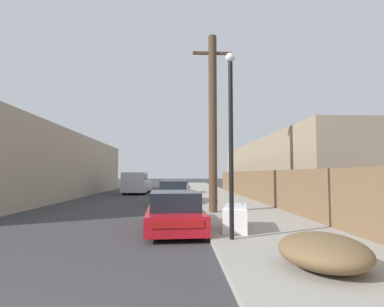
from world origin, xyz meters
name	(u,v)px	position (x,y,z in m)	size (l,w,h in m)	color
sidewalk_curb	(213,194)	(5.30, 23.50, 0.06)	(4.20, 63.00, 0.12)	#9E998E
discarded_fridge	(236,218)	(4.11, 6.91, 0.48)	(1.04, 1.82, 0.74)	white
parked_sports_car_red	(174,212)	(2.22, 7.56, 0.57)	(1.96, 4.44, 1.25)	red
car_parked_mid	(175,193)	(2.14, 16.36, 0.65)	(2.15, 4.61, 1.39)	gray
car_parked_far	(178,187)	(2.33, 24.93, 0.60)	(2.01, 4.14, 1.29)	#5B1E19
pickup_truck	(136,183)	(-1.50, 25.37, 0.96)	(2.10, 5.69, 1.93)	silver
utility_pole	(213,121)	(3.90, 11.07, 4.20)	(1.80, 0.38, 8.02)	#4C3826
street_lamp	(231,130)	(3.75, 5.57, 2.98)	(0.26, 0.26, 4.95)	black
brush_pile	(323,251)	(4.97, 3.12, 0.43)	(1.54, 1.87, 0.61)	brown
wooden_fence	(260,186)	(7.25, 15.57, 1.06)	(0.08, 30.25, 1.87)	brown
building_left_block	(37,166)	(-8.63, 21.48, 2.44)	(7.00, 27.14, 4.87)	tan
building_right_house	(286,169)	(11.29, 22.31, 2.18)	(6.00, 23.97, 4.37)	gray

